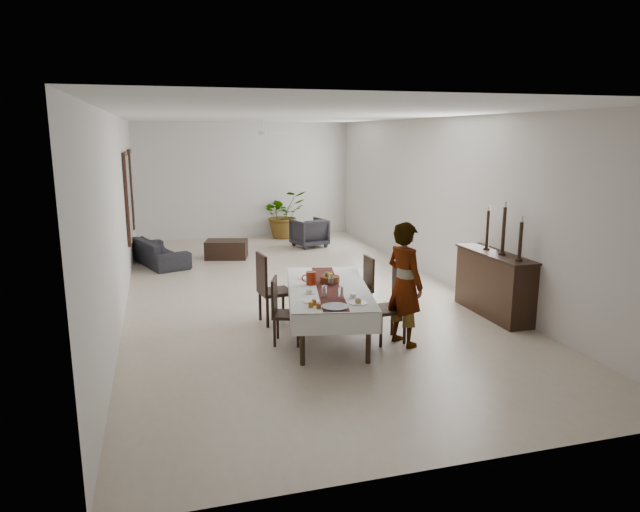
# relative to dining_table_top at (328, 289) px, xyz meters

# --- Properties ---
(floor) EXTENTS (6.00, 12.00, 0.00)m
(floor) POSITION_rel_dining_table_top_xyz_m (0.07, 2.46, -0.69)
(floor) COLOR beige
(floor) RESTS_ON ground
(ceiling) EXTENTS (6.00, 12.00, 0.02)m
(ceiling) POSITION_rel_dining_table_top_xyz_m (0.07, 2.46, 2.51)
(ceiling) COLOR silver
(ceiling) RESTS_ON wall_back
(wall_back) EXTENTS (6.00, 0.02, 3.20)m
(wall_back) POSITION_rel_dining_table_top_xyz_m (0.07, 8.46, 0.91)
(wall_back) COLOR silver
(wall_back) RESTS_ON floor
(wall_front) EXTENTS (6.00, 0.02, 3.20)m
(wall_front) POSITION_rel_dining_table_top_xyz_m (0.07, -3.54, 0.91)
(wall_front) COLOR silver
(wall_front) RESTS_ON floor
(wall_left) EXTENTS (0.02, 12.00, 3.20)m
(wall_left) POSITION_rel_dining_table_top_xyz_m (-2.93, 2.46, 0.91)
(wall_left) COLOR silver
(wall_left) RESTS_ON floor
(wall_right) EXTENTS (0.02, 12.00, 3.20)m
(wall_right) POSITION_rel_dining_table_top_xyz_m (3.07, 2.46, 0.91)
(wall_right) COLOR silver
(wall_right) RESTS_ON floor
(dining_table_top) EXTENTS (1.40, 2.44, 0.05)m
(dining_table_top) POSITION_rel_dining_table_top_xyz_m (0.00, 0.00, 0.00)
(dining_table_top) COLOR black
(dining_table_top) RESTS_ON table_leg_fl
(table_leg_fl) EXTENTS (0.08, 0.08, 0.67)m
(table_leg_fl) POSITION_rel_dining_table_top_xyz_m (-0.63, -0.98, -0.36)
(table_leg_fl) COLOR black
(table_leg_fl) RESTS_ON floor
(table_leg_fr) EXTENTS (0.08, 0.08, 0.67)m
(table_leg_fr) POSITION_rel_dining_table_top_xyz_m (0.19, -1.15, -0.36)
(table_leg_fr) COLOR black
(table_leg_fr) RESTS_ON floor
(table_leg_bl) EXTENTS (0.08, 0.08, 0.67)m
(table_leg_bl) POSITION_rel_dining_table_top_xyz_m (-0.19, 1.15, -0.36)
(table_leg_bl) COLOR black
(table_leg_bl) RESTS_ON floor
(table_leg_br) EXTENTS (0.08, 0.08, 0.67)m
(table_leg_br) POSITION_rel_dining_table_top_xyz_m (0.63, 0.98, -0.36)
(table_leg_br) COLOR black
(table_leg_br) RESTS_ON floor
(tablecloth_top) EXTENTS (1.61, 2.65, 0.01)m
(tablecloth_top) POSITION_rel_dining_table_top_xyz_m (0.00, 0.00, 0.03)
(tablecloth_top) COLOR silver
(tablecloth_top) RESTS_ON dining_table_top
(tablecloth_drape_left) EXTENTS (0.51, 2.42, 0.29)m
(tablecloth_drape_left) POSITION_rel_dining_table_top_xyz_m (-0.55, 0.11, -0.11)
(tablecloth_drape_left) COLOR white
(tablecloth_drape_left) RESTS_ON dining_table_top
(tablecloth_drape_right) EXTENTS (0.51, 2.42, 0.29)m
(tablecloth_drape_right) POSITION_rel_dining_table_top_xyz_m (0.55, -0.11, -0.11)
(tablecloth_drape_right) COLOR white
(tablecloth_drape_right) RESTS_ON dining_table_top
(tablecloth_drape_near) EXTENTS (1.11, 0.24, 0.29)m
(tablecloth_drape_near) POSITION_rel_dining_table_top_xyz_m (-0.25, -1.21, -0.11)
(tablecloth_drape_near) COLOR silver
(tablecloth_drape_near) RESTS_ON dining_table_top
(tablecloth_drape_far) EXTENTS (1.11, 0.24, 0.29)m
(tablecloth_drape_far) POSITION_rel_dining_table_top_xyz_m (0.25, 1.21, -0.11)
(tablecloth_drape_far) COLOR silver
(tablecloth_drape_far) RESTS_ON dining_table_top
(table_runner) EXTENTS (0.81, 2.41, 0.00)m
(table_runner) POSITION_rel_dining_table_top_xyz_m (0.00, 0.00, 0.04)
(table_runner) COLOR #511D17
(table_runner) RESTS_ON tablecloth_top
(red_pitcher) EXTENTS (0.17, 0.17, 0.19)m
(red_pitcher) POSITION_rel_dining_table_top_xyz_m (-0.21, 0.19, 0.13)
(red_pitcher) COLOR maroon
(red_pitcher) RESTS_ON tablecloth_top
(pitcher_handle) EXTENTS (0.12, 0.04, 0.11)m
(pitcher_handle) POSITION_rel_dining_table_top_xyz_m (-0.29, 0.21, 0.13)
(pitcher_handle) COLOR #940A0A
(pitcher_handle) RESTS_ON red_pitcher
(wine_glass_near) EXTENTS (0.07, 0.07, 0.16)m
(wine_glass_near) POSITION_rel_dining_table_top_xyz_m (-0.01, -0.63, 0.12)
(wine_glass_near) COLOR white
(wine_glass_near) RESTS_ON tablecloth_top
(wine_glass_mid) EXTENTS (0.07, 0.07, 0.16)m
(wine_glass_mid) POSITION_rel_dining_table_top_xyz_m (-0.20, -0.50, 0.12)
(wine_glass_mid) COLOR white
(wine_glass_mid) RESTS_ON tablecloth_top
(wine_glass_far) EXTENTS (0.07, 0.07, 0.16)m
(wine_glass_far) POSITION_rel_dining_table_top_xyz_m (0.06, 0.04, 0.12)
(wine_glass_far) COLOR white
(wine_glass_far) RESTS_ON tablecloth_top
(teacup_right) EXTENTS (0.09, 0.09, 0.06)m
(teacup_right) POSITION_rel_dining_table_top_xyz_m (0.17, -0.62, 0.06)
(teacup_right) COLOR white
(teacup_right) RESTS_ON saucer_right
(saucer_right) EXTENTS (0.14, 0.14, 0.01)m
(saucer_right) POSITION_rel_dining_table_top_xyz_m (0.17, -0.62, 0.04)
(saucer_right) COLOR silver
(saucer_right) RESTS_ON tablecloth_top
(teacup_left) EXTENTS (0.09, 0.09, 0.06)m
(teacup_left) POSITION_rel_dining_table_top_xyz_m (-0.35, -0.27, 0.06)
(teacup_left) COLOR silver
(teacup_left) RESTS_ON saucer_left
(saucer_left) EXTENTS (0.14, 0.14, 0.01)m
(saucer_left) POSITION_rel_dining_table_top_xyz_m (-0.35, -0.27, 0.04)
(saucer_left) COLOR white
(saucer_left) RESTS_ON tablecloth_top
(plate_near_right) EXTENTS (0.23, 0.23, 0.01)m
(plate_near_right) POSITION_rel_dining_table_top_xyz_m (0.14, -0.91, 0.04)
(plate_near_right) COLOR silver
(plate_near_right) RESTS_ON tablecloth_top
(bread_near_right) EXTENTS (0.09, 0.09, 0.09)m
(bread_near_right) POSITION_rel_dining_table_top_xyz_m (0.14, -0.91, 0.07)
(bread_near_right) COLOR tan
(bread_near_right) RESTS_ON plate_near_right
(plate_near_left) EXTENTS (0.23, 0.23, 0.01)m
(plate_near_left) POSITION_rel_dining_table_top_xyz_m (-0.43, -0.65, 0.04)
(plate_near_left) COLOR white
(plate_near_left) RESTS_ON tablecloth_top
(plate_far_left) EXTENTS (0.23, 0.23, 0.01)m
(plate_far_left) POSITION_rel_dining_table_top_xyz_m (-0.19, 0.58, 0.04)
(plate_far_left) COLOR white
(plate_far_left) RESTS_ON tablecloth_top
(serving_tray) EXTENTS (0.34, 0.34, 0.02)m
(serving_tray) POSITION_rel_dining_table_top_xyz_m (-0.20, -0.98, 0.04)
(serving_tray) COLOR #414246
(serving_tray) RESTS_ON tablecloth_top
(jam_jar_a) EXTENTS (0.06, 0.06, 0.07)m
(jam_jar_a) POSITION_rel_dining_table_top_xyz_m (-0.41, -0.97, 0.07)
(jam_jar_a) COLOR brown
(jam_jar_a) RESTS_ON tablecloth_top
(jam_jar_b) EXTENTS (0.06, 0.06, 0.07)m
(jam_jar_b) POSITION_rel_dining_table_top_xyz_m (-0.50, -0.89, 0.07)
(jam_jar_b) COLOR #9A6716
(jam_jar_b) RESTS_ON tablecloth_top
(jam_jar_c) EXTENTS (0.06, 0.06, 0.07)m
(jam_jar_c) POSITION_rel_dining_table_top_xyz_m (-0.43, -0.81, 0.07)
(jam_jar_c) COLOR #944A15
(jam_jar_c) RESTS_ON tablecloth_top
(fruit_basket) EXTENTS (0.29, 0.29, 0.10)m
(fruit_basket) POSITION_rel_dining_table_top_xyz_m (0.10, 0.22, 0.08)
(fruit_basket) COLOR brown
(fruit_basket) RESTS_ON tablecloth_top
(fruit_red) EXTENTS (0.09, 0.09, 0.09)m
(fruit_red) POSITION_rel_dining_table_top_xyz_m (0.13, 0.24, 0.15)
(fruit_red) COLOR maroon
(fruit_red) RESTS_ON fruit_basket
(fruit_green) EXTENTS (0.08, 0.08, 0.08)m
(fruit_green) POSITION_rel_dining_table_top_xyz_m (0.06, 0.26, 0.15)
(fruit_green) COLOR olive
(fruit_green) RESTS_ON fruit_basket
(fruit_yellow) EXTENTS (0.08, 0.08, 0.08)m
(fruit_yellow) POSITION_rel_dining_table_top_xyz_m (0.09, 0.18, 0.15)
(fruit_yellow) COLOR gold
(fruit_yellow) RESTS_ON fruit_basket
(chair_right_near_seat) EXTENTS (0.49, 0.49, 0.05)m
(chair_right_near_seat) POSITION_rel_dining_table_top_xyz_m (0.73, -0.47, -0.22)
(chair_right_near_seat) COLOR black
(chair_right_near_seat) RESTS_ON chair_right_near_leg_fl
(chair_right_near_leg_fl) EXTENTS (0.05, 0.05, 0.45)m
(chair_right_near_leg_fl) POSITION_rel_dining_table_top_xyz_m (0.93, -0.64, -0.47)
(chair_right_near_leg_fl) COLOR black
(chair_right_near_leg_fl) RESTS_ON floor
(chair_right_near_leg_fr) EXTENTS (0.05, 0.05, 0.45)m
(chair_right_near_leg_fr) POSITION_rel_dining_table_top_xyz_m (0.89, -0.27, -0.47)
(chair_right_near_leg_fr) COLOR black
(chair_right_near_leg_fr) RESTS_ON floor
(chair_right_near_leg_bl) EXTENTS (0.05, 0.05, 0.45)m
(chair_right_near_leg_bl) POSITION_rel_dining_table_top_xyz_m (0.56, -0.67, -0.47)
(chair_right_near_leg_bl) COLOR black
(chair_right_near_leg_bl) RESTS_ON floor
(chair_right_near_leg_br) EXTENTS (0.05, 0.05, 0.45)m
(chair_right_near_leg_br) POSITION_rel_dining_table_top_xyz_m (0.53, -0.31, -0.47)
(chair_right_near_leg_br) COLOR black
(chair_right_near_leg_br) RESTS_ON floor
(chair_right_near_back) EXTENTS (0.08, 0.45, 0.57)m
(chair_right_near_back) POSITION_rel_dining_table_top_xyz_m (0.93, -0.46, 0.09)
(chair_right_near_back) COLOR black
(chair_right_near_back) RESTS_ON chair_right_near_seat
(chair_right_far_seat) EXTENTS (0.42, 0.42, 0.05)m
(chair_right_far_seat) POSITION_rel_dining_table_top_xyz_m (0.73, 0.77, -0.27)
(chair_right_far_seat) COLOR black
(chair_right_far_seat) RESTS_ON chair_right_far_leg_fl
(chair_right_far_leg_fl) EXTENTS (0.04, 0.04, 0.40)m
(chair_right_far_leg_fl) POSITION_rel_dining_table_top_xyz_m (0.90, 0.61, -0.49)
(chair_right_far_leg_fl) COLOR black
(chair_right_far_leg_fl) RESTS_ON floor
(chair_right_far_leg_fr) EXTENTS (0.04, 0.04, 0.40)m
(chair_right_far_leg_fr) POSITION_rel_dining_table_top_xyz_m (0.89, 0.94, -0.49)
(chair_right_far_leg_fr) COLOR black
(chair_right_far_leg_fr) RESTS_ON floor
(chair_right_far_leg_bl) EXTENTS (0.04, 0.04, 0.40)m
(chair_right_far_leg_bl) POSITION_rel_dining_table_top_xyz_m (0.57, 0.60, -0.49)
(chair_right_far_leg_bl) COLOR black
(chair_right_far_leg_bl) RESTS_ON floor
(chair_right_far_leg_br) EXTENTS (0.04, 0.04, 0.40)m
(chair_right_far_leg_br) POSITION_rel_dining_table_top_xyz_m (0.56, 0.93, -0.49)
(chair_right_far_leg_br) COLOR black
(chair_right_far_leg_br) RESTS_ON floor
(chair_right_far_back) EXTENTS (0.05, 0.41, 0.52)m
(chair_right_far_back) POSITION_rel_dining_table_top_xyz_m (0.92, 0.77, 0.01)
(chair_right_far_back) COLOR black
(chair_right_far_back) RESTS_ON chair_right_far_seat
(chair_left_near_seat) EXTENTS (0.51, 0.51, 0.05)m
(chair_left_near_seat) POSITION_rel_dining_table_top_xyz_m (-0.64, -0.16, -0.28)
(chair_left_near_seat) COLOR black
(chair_left_near_seat) RESTS_ON chair_left_near_leg_fl
(chair_left_near_leg_fl) EXTENTS (0.05, 0.05, 0.39)m
(chair_left_near_leg_fl) POSITION_rel_dining_table_top_xyz_m (-0.74, 0.04, -0.50)
(chair_left_near_leg_fl) COLOR black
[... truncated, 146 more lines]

